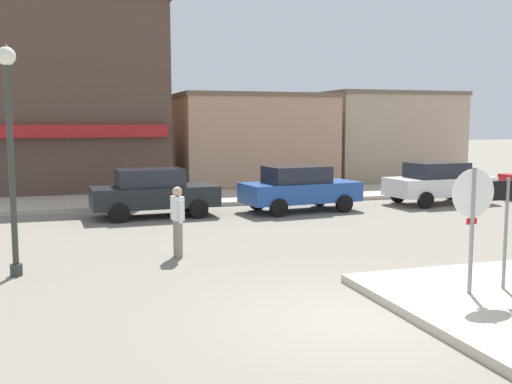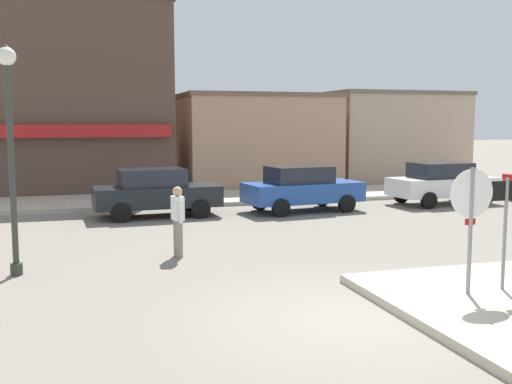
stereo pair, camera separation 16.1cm
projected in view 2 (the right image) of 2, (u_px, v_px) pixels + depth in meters
The scene contains 12 objects.
ground_plane at pixel (352, 319), 9.30m from camera, with size 160.00×160.00×0.00m, color gray.
kerb_far at pixel (185, 199), 23.33m from camera, with size 80.00×4.00×0.15m, color #B7AD99.
stop_sign at pixel (471, 214), 10.02m from camera, with size 0.82×0.07×2.30m.
one_way_sign at pixel (505, 222), 10.32m from camera, with size 0.60×0.06×2.10m.
lamp_post at pixel (10, 127), 11.66m from camera, with size 0.36×0.36×4.54m.
parked_car_nearest at pixel (156, 192), 19.34m from camera, with size 4.08×2.03×1.56m.
parked_car_second at pixel (302, 188), 20.47m from camera, with size 4.17×2.22×1.56m.
parked_car_third at pixel (442, 183), 22.27m from camera, with size 4.10×2.07×1.56m.
pedestrian_crossing_near at pixel (178, 219), 13.53m from camera, with size 0.27×0.56×1.61m.
building_corner_shop at pixel (64, 98), 27.19m from camera, with size 9.21×8.31×8.28m.
building_storefront_left_near at pixel (255, 140), 28.78m from camera, with size 7.24×5.35×4.37m.
building_storefront_left_mid at pixel (386, 137), 31.39m from camera, with size 6.94×5.50×4.57m.
Camera 2 is at (-4.02, -8.19, 3.05)m, focal length 42.00 mm.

